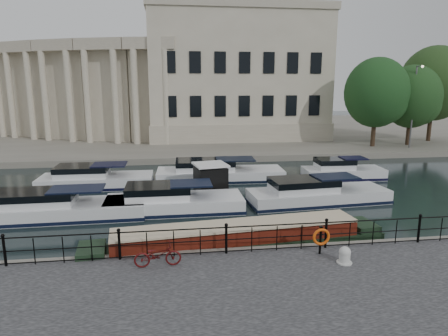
{
  "coord_description": "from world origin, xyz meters",
  "views": [
    {
      "loc": [
        -2.05,
        -16.48,
        7.0
      ],
      "look_at": [
        0.5,
        2.0,
        3.0
      ],
      "focal_mm": 32.0,
      "sensor_mm": 36.0,
      "label": 1
    }
  ],
  "objects_px": {
    "narrowboat": "(237,242)",
    "mooring_bollard": "(345,255)",
    "life_ring_post": "(321,237)",
    "bicycle": "(158,255)",
    "harbour_hut": "(210,182)"
  },
  "relations": [
    {
      "from": "mooring_bollard",
      "to": "life_ring_post",
      "type": "relative_size",
      "value": 0.57
    },
    {
      "from": "harbour_hut",
      "to": "life_ring_post",
      "type": "bearing_deg",
      "value": -83.64
    },
    {
      "from": "life_ring_post",
      "to": "narrowboat",
      "type": "bearing_deg",
      "value": 144.96
    },
    {
      "from": "bicycle",
      "to": "life_ring_post",
      "type": "bearing_deg",
      "value": -90.77
    },
    {
      "from": "mooring_bollard",
      "to": "harbour_hut",
      "type": "bearing_deg",
      "value": 108.52
    },
    {
      "from": "mooring_bollard",
      "to": "narrowboat",
      "type": "xyz_separation_m",
      "value": [
        -3.48,
        2.85,
        -0.48
      ]
    },
    {
      "from": "bicycle",
      "to": "mooring_bollard",
      "type": "bearing_deg",
      "value": -97.95
    },
    {
      "from": "mooring_bollard",
      "to": "life_ring_post",
      "type": "height_order",
      "value": "life_ring_post"
    },
    {
      "from": "bicycle",
      "to": "narrowboat",
      "type": "relative_size",
      "value": 0.13
    },
    {
      "from": "mooring_bollard",
      "to": "harbour_hut",
      "type": "relative_size",
      "value": 0.21
    },
    {
      "from": "mooring_bollard",
      "to": "life_ring_post",
      "type": "bearing_deg",
      "value": 125.57
    },
    {
      "from": "bicycle",
      "to": "narrowboat",
      "type": "xyz_separation_m",
      "value": [
        3.27,
        2.2,
        -0.62
      ]
    },
    {
      "from": "life_ring_post",
      "to": "narrowboat",
      "type": "distance_m",
      "value": 3.63
    },
    {
      "from": "bicycle",
      "to": "harbour_hut",
      "type": "relative_size",
      "value": 0.55
    },
    {
      "from": "narrowboat",
      "to": "mooring_bollard",
      "type": "bearing_deg",
      "value": -45.22
    }
  ]
}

